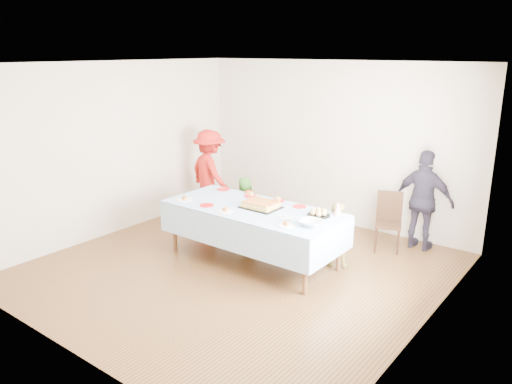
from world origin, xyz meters
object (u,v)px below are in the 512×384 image
party_table (253,211)px  adult_left (210,173)px  dining_chair (389,218)px  birthday_cake (261,205)px

party_table → adult_left: 2.14m
dining_chair → party_table: bearing=-151.0°
party_table → adult_left: bearing=148.4°
birthday_cake → adult_left: adult_left is taller
party_table → birthday_cake: bearing=32.0°
party_table → birthday_cake: size_ratio=4.95×
party_table → dining_chair: 2.07m
party_table → adult_left: (-1.82, 1.12, 0.04)m
adult_left → birthday_cake: bearing=166.9°
party_table → dining_chair: dining_chair is taller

